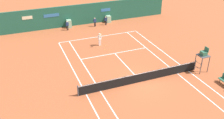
# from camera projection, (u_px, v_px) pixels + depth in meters

# --- Properties ---
(ground_plane) EXTENTS (80.00, 80.00, 0.01)m
(ground_plane) POSITION_uv_depth(u_px,v_px,m) (138.00, 79.00, 24.09)
(ground_plane) COLOR #A8512D
(tennis_net) EXTENTS (12.10, 0.10, 1.07)m
(tennis_net) POSITION_uv_depth(u_px,v_px,m) (141.00, 77.00, 23.38)
(tennis_net) COLOR #4C4C51
(tennis_net) RESTS_ON ground_plane
(sponsor_back_wall) EXTENTS (25.00, 1.02, 2.99)m
(sponsor_back_wall) POSITION_uv_depth(u_px,v_px,m) (87.00, 14.00, 36.87)
(sponsor_back_wall) COLOR #1E5642
(sponsor_back_wall) RESTS_ON ground_plane
(umpire_chair) EXTENTS (1.00, 1.00, 2.55)m
(umpire_chair) POSITION_uv_depth(u_px,v_px,m) (203.00, 55.00, 24.59)
(umpire_chair) COLOR #47474C
(umpire_chair) RESTS_ON ground_plane
(player_on_baseline) EXTENTS (0.49, 0.75, 1.78)m
(player_on_baseline) POSITION_uv_depth(u_px,v_px,m) (100.00, 38.00, 30.34)
(player_on_baseline) COLOR white
(player_on_baseline) RESTS_ON ground_plane
(ball_kid_right_post) EXTENTS (0.44, 0.18, 1.32)m
(ball_kid_right_post) POSITION_uv_depth(u_px,v_px,m) (67.00, 25.00, 34.88)
(ball_kid_right_post) COLOR black
(ball_kid_right_post) RESTS_ON ground_plane
(ball_kid_centre_post) EXTENTS (0.42, 0.21, 1.26)m
(ball_kid_centre_post) POSITION_uv_depth(u_px,v_px,m) (106.00, 20.00, 36.76)
(ball_kid_centre_post) COLOR black
(ball_kid_centre_post) RESTS_ON ground_plane
(ball_kid_left_post) EXTENTS (0.43, 0.18, 1.30)m
(ball_kid_left_post) POSITION_uv_depth(u_px,v_px,m) (95.00, 21.00, 36.21)
(ball_kid_left_post) COLOR black
(ball_kid_left_post) RESTS_ON ground_plane
(tennis_ball_by_sideline) EXTENTS (0.07, 0.07, 0.07)m
(tennis_ball_by_sideline) POSITION_uv_depth(u_px,v_px,m) (110.00, 50.00, 29.55)
(tennis_ball_by_sideline) COLOR #CCE033
(tennis_ball_by_sideline) RESTS_ON ground_plane
(tennis_ball_mid_court) EXTENTS (0.07, 0.07, 0.07)m
(tennis_ball_mid_court) POSITION_uv_depth(u_px,v_px,m) (105.00, 50.00, 29.65)
(tennis_ball_mid_court) COLOR #CCE033
(tennis_ball_mid_court) RESTS_ON ground_plane
(tennis_ball_near_service_line) EXTENTS (0.07, 0.07, 0.07)m
(tennis_ball_near_service_line) POSITION_uv_depth(u_px,v_px,m) (105.00, 45.00, 30.74)
(tennis_ball_near_service_line) COLOR #CCE033
(tennis_ball_near_service_line) RESTS_ON ground_plane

